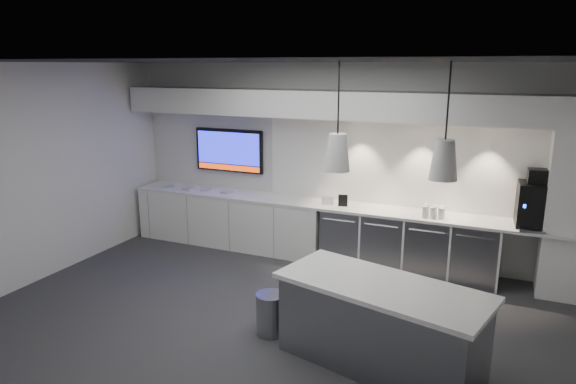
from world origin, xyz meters
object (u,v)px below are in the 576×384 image
at_px(wall_tv, 229,150).
at_px(bin, 271,314).
at_px(island, 380,325).
at_px(coffee_machine, 534,203).

bearing_deg(wall_tv, bin, -52.72).
distance_m(island, coffee_machine, 3.03).
bearing_deg(island, coffee_machine, 76.16).
xyz_separation_m(wall_tv, bin, (2.05, -2.70, -1.32)).
bearing_deg(island, bin, -171.72).
distance_m(wall_tv, coffee_machine, 4.72).
bearing_deg(coffee_machine, bin, -141.30).
bearing_deg(wall_tv, island, -40.37).
distance_m(wall_tv, bin, 3.64).
relative_size(bin, coffee_machine, 0.63).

